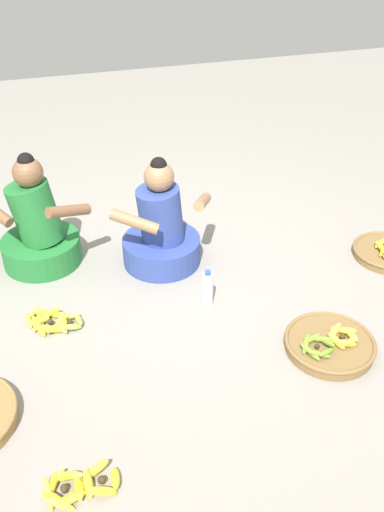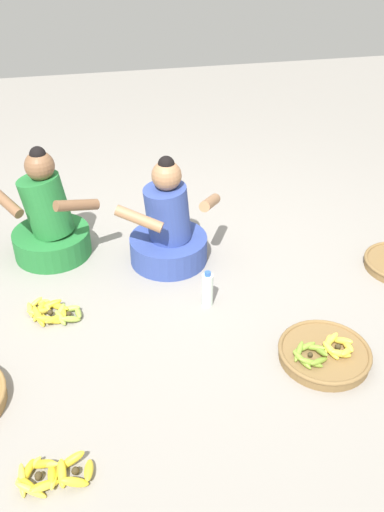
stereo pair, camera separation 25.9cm
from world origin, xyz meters
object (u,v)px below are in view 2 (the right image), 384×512
(banana_basket_near_vendor, at_px, (324,353))
(loose_bananas_mid_right, at_px, (50,475))
(vendor_woman_front, at_px, (168,230))
(loose_bananas_back_right, at_px, (53,312))
(vendor_woman_behind, at_px, (49,222))
(water_bottle, at_px, (207,290))

(banana_basket_near_vendor, xyz_separation_m, loose_bananas_mid_right, (-1.44, -0.43, -0.01))
(vendor_woman_front, distance_m, loose_bananas_back_right, 0.92)
(loose_bananas_back_right, bearing_deg, loose_bananas_mid_right, -91.12)
(vendor_woman_behind, xyz_separation_m, loose_bananas_back_right, (-0.01, -0.68, -0.22))
(loose_bananas_mid_right, relative_size, water_bottle, 1.43)
(banana_basket_near_vendor, distance_m, loose_bananas_back_right, 1.58)
(vendor_woman_front, xyz_separation_m, vendor_woman_behind, (-0.77, 0.25, 0.01))
(vendor_woman_front, bearing_deg, vendor_woman_behind, 161.93)
(vendor_woman_behind, bearing_deg, water_bottle, -40.70)
(vendor_woman_front, relative_size, loose_bananas_mid_right, 2.17)
(loose_bananas_mid_right, bearing_deg, vendor_woman_front, 62.53)
(banana_basket_near_vendor, distance_m, water_bottle, 0.78)
(vendor_woman_behind, height_order, water_bottle, vendor_woman_behind)
(vendor_woman_front, relative_size, loose_bananas_back_right, 2.27)
(vendor_woman_behind, bearing_deg, vendor_woman_front, -18.07)
(loose_bananas_back_right, bearing_deg, banana_basket_near_vendor, -25.63)
(vendor_woman_front, xyz_separation_m, banana_basket_near_vendor, (0.64, -1.11, -0.20))
(loose_bananas_mid_right, distance_m, water_bottle, 1.38)
(vendor_woman_front, relative_size, vendor_woman_behind, 0.96)
(loose_bananas_mid_right, height_order, water_bottle, water_bottle)
(vendor_woman_behind, bearing_deg, loose_bananas_back_right, -90.97)
(vendor_woman_behind, distance_m, banana_basket_near_vendor, 1.97)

